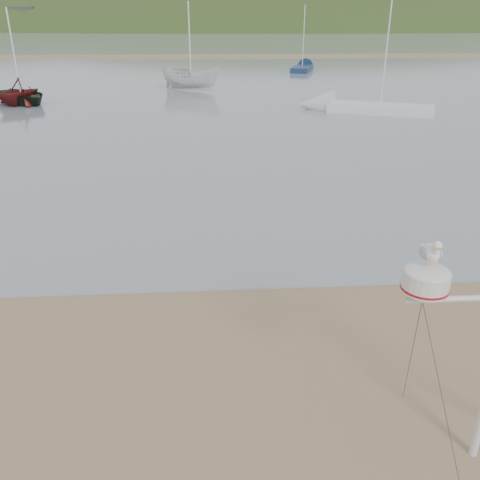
{
  "coord_description": "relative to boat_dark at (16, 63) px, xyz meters",
  "views": [
    {
      "loc": [
        1.47,
        -5.5,
        5.41
      ],
      "look_at": [
        1.91,
        1.0,
        2.52
      ],
      "focal_mm": 38.0,
      "sensor_mm": 36.0,
      "label": 1
    }
  ],
  "objects": [
    {
      "name": "ground",
      "position": [
        10.61,
        -29.76,
        -2.56
      ],
      "size": [
        560.0,
        560.0,
        0.0
      ],
      "primitive_type": "plane",
      "color": "#82674B",
      "rests_on": "ground"
    },
    {
      "name": "far_cottages",
      "position": [
        13.61,
        166.24,
        1.44
      ],
      "size": [
        294.4,
        6.3,
        8.0
      ],
      "color": "silver",
      "rests_on": "ground"
    },
    {
      "name": "boat_red",
      "position": [
        0.06,
        -0.75,
        -0.9
      ],
      "size": [
        3.27,
        2.97,
        3.23
      ],
      "primitive_type": "imported",
      "rotation": [
        0.0,
        0.0,
        -0.59
      ],
      "color": "#561413",
      "rests_on": "water"
    },
    {
      "name": "sailboat_blue_far",
      "position": [
        22.82,
        21.32,
        -2.26
      ],
      "size": [
        3.76,
        7.1,
        6.88
      ],
      "color": "#15294C",
      "rests_on": "ground"
    },
    {
      "name": "boat_white",
      "position": [
        11.05,
        5.67,
        -0.1
      ],
      "size": [
        2.43,
        2.41,
        4.84
      ],
      "primitive_type": "imported",
      "rotation": [
        0.0,
        0.0,
        1.17
      ],
      "color": "silver",
      "rests_on": "water"
    },
    {
      "name": "water",
      "position": [
        10.61,
        102.24,
        -2.54
      ],
      "size": [
        560.0,
        256.0,
        0.04
      ],
      "primitive_type": "cube",
      "color": "gray",
      "rests_on": "ground"
    },
    {
      "name": "hill_ridge",
      "position": [
        29.13,
        205.24,
        -22.25
      ],
      "size": [
        620.0,
        180.0,
        80.0
      ],
      "color": "#253716",
      "rests_on": "ground"
    },
    {
      "name": "boat_dark",
      "position": [
        0.0,
        0.0,
        0.0
      ],
      "size": [
        3.36,
        3.19,
        5.03
      ],
      "primitive_type": "imported",
      "rotation": [
        0.0,
        0.0,
        0.74
      ],
      "color": "black",
      "rests_on": "water"
    },
    {
      "name": "sandbar",
      "position": [
        10.61,
        40.24,
        -2.48
      ],
      "size": [
        560.0,
        7.0,
        0.07
      ],
      "primitive_type": "cube",
      "color": "#82674B",
      "rests_on": "water"
    },
    {
      "name": "sailboat_white_near",
      "position": [
        20.42,
        -4.22,
        -2.26
      ],
      "size": [
        8.15,
        4.89,
        7.93
      ],
      "color": "silver",
      "rests_on": "ground"
    }
  ]
}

